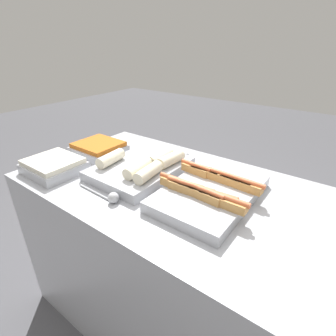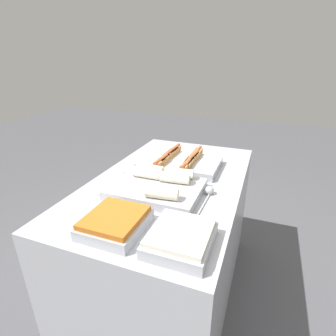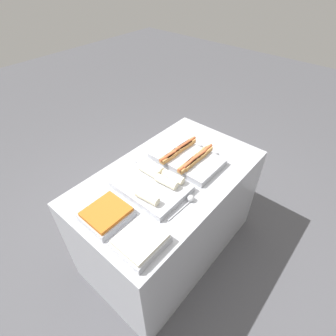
% 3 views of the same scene
% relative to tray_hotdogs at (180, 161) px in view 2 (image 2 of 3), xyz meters
% --- Properties ---
extents(ground_plane, '(12.00, 12.00, 0.00)m').
position_rel_tray_hotdogs_xyz_m(ground_plane, '(-0.21, 0.00, -0.95)').
color(ground_plane, '#4C4C51').
extents(counter, '(1.48, 0.86, 0.91)m').
position_rel_tray_hotdogs_xyz_m(counter, '(-0.21, 0.00, -0.50)').
color(counter, '#A8AAB2').
rests_on(counter, ground_plane).
extents(tray_hotdogs, '(0.41, 0.52, 0.10)m').
position_rel_tray_hotdogs_xyz_m(tray_hotdogs, '(0.00, 0.00, 0.00)').
color(tray_hotdogs, '#A8AAB2').
rests_on(tray_hotdogs, counter).
extents(tray_wraps, '(0.36, 0.48, 0.11)m').
position_rel_tray_hotdogs_xyz_m(tray_wraps, '(-0.39, -0.00, -0.00)').
color(tray_wraps, '#A8AAB2').
rests_on(tray_wraps, counter).
extents(tray_side_front, '(0.27, 0.25, 0.07)m').
position_rel_tray_hotdogs_xyz_m(tray_side_front, '(-0.77, -0.26, -0.00)').
color(tray_side_front, '#A8AAB2').
rests_on(tray_side_front, counter).
extents(tray_side_back, '(0.27, 0.25, 0.07)m').
position_rel_tray_hotdogs_xyz_m(tray_side_back, '(-0.77, 0.04, -0.00)').
color(tray_side_back, '#A8AAB2').
rests_on(tray_side_back, counter).
extents(serving_spoon_near, '(0.25, 0.05, 0.05)m').
position_rel_tray_hotdogs_xyz_m(serving_spoon_near, '(-0.33, -0.27, -0.02)').
color(serving_spoon_near, '#B2B5BA').
rests_on(serving_spoon_near, counter).
extents(serving_spoon_far, '(0.26, 0.05, 0.05)m').
position_rel_tray_hotdogs_xyz_m(serving_spoon_far, '(-0.33, 0.27, -0.02)').
color(serving_spoon_far, '#B2B5BA').
rests_on(serving_spoon_far, counter).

